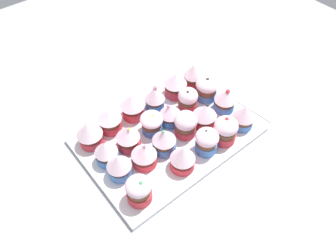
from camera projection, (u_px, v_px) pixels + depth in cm
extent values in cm
cube|color=#9E9EA3|center=(168.00, 140.00, 85.37)|extent=(180.00, 180.00, 3.00)
cube|color=silver|center=(168.00, 135.00, 83.75)|extent=(43.97, 30.56, 1.20)
cylinder|color=#D1333D|center=(193.00, 82.00, 94.12)|extent=(5.20, 5.20, 2.36)
cylinder|color=brown|center=(193.00, 77.00, 92.68)|extent=(4.88, 4.88, 1.37)
cone|color=silver|center=(194.00, 70.00, 90.65)|extent=(5.56, 5.56, 3.91)
cylinder|color=#D1333D|center=(175.00, 90.00, 91.57)|extent=(6.17, 6.17, 2.79)
cylinder|color=brown|center=(175.00, 85.00, 90.02)|extent=(5.63, 5.63, 1.26)
cone|color=silver|center=(176.00, 79.00, 88.22)|extent=(6.53, 6.53, 3.43)
cylinder|color=#477AC6|center=(155.00, 105.00, 88.10)|extent=(5.21, 5.21, 2.59)
cylinder|color=brown|center=(155.00, 100.00, 86.70)|extent=(4.73, 4.73, 1.05)
cone|color=silver|center=(155.00, 93.00, 84.77)|extent=(5.53, 5.53, 3.95)
sphere|color=pink|center=(155.00, 88.00, 83.58)|extent=(1.13, 1.13, 1.13)
cylinder|color=#D1333D|center=(133.00, 112.00, 86.22)|extent=(5.85, 5.85, 2.69)
cylinder|color=brown|center=(133.00, 107.00, 84.68)|extent=(5.16, 5.16, 1.32)
cone|color=silver|center=(132.00, 101.00, 82.86)|extent=(6.52, 6.52, 3.41)
cylinder|color=#D1333D|center=(111.00, 126.00, 83.31)|extent=(5.72, 5.72, 2.56)
cylinder|color=brown|center=(110.00, 121.00, 81.77)|extent=(5.33, 5.33, 1.45)
cone|color=silver|center=(109.00, 115.00, 80.06)|extent=(6.21, 6.21, 3.01)
cylinder|color=#D1333D|center=(91.00, 140.00, 80.36)|extent=(5.81, 5.81, 2.37)
cylinder|color=brown|center=(90.00, 136.00, 78.96)|extent=(5.28, 5.28, 1.28)
cone|color=silver|center=(88.00, 129.00, 76.96)|extent=(6.47, 6.47, 3.92)
cylinder|color=#477AC6|center=(206.00, 94.00, 90.94)|extent=(6.03, 6.03, 2.32)
cylinder|color=brown|center=(206.00, 89.00, 89.46)|extent=(5.57, 5.57, 1.54)
ellipsoid|color=silver|center=(207.00, 84.00, 88.00)|extent=(6.35, 6.35, 3.74)
sphere|color=#333338|center=(208.00, 79.00, 86.72)|extent=(1.01, 1.01, 1.01)
cylinder|color=#D1333D|center=(187.00, 105.00, 88.06)|extent=(5.21, 5.21, 2.52)
cylinder|color=brown|center=(188.00, 101.00, 86.68)|extent=(4.91, 4.91, 1.07)
ellipsoid|color=silver|center=(188.00, 96.00, 85.29)|extent=(5.38, 5.38, 4.21)
sphere|color=#333338|center=(188.00, 92.00, 83.40)|extent=(0.75, 0.75, 0.75)
cylinder|color=#477AC6|center=(170.00, 120.00, 84.88)|extent=(5.24, 5.24, 2.22)
cylinder|color=brown|center=(170.00, 115.00, 83.60)|extent=(4.78, 4.78, 1.12)
cone|color=silver|center=(170.00, 110.00, 81.96)|extent=(5.67, 5.67, 3.14)
sphere|color=pink|center=(168.00, 106.00, 80.83)|extent=(0.86, 0.86, 0.86)
cylinder|color=#477AC6|center=(152.00, 128.00, 82.97)|extent=(5.33, 5.33, 2.26)
cylinder|color=brown|center=(152.00, 124.00, 81.57)|extent=(5.07, 5.07, 1.39)
ellipsoid|color=silver|center=(152.00, 119.00, 80.31)|extent=(5.93, 5.93, 3.16)
sphere|color=#EAD64C|center=(153.00, 116.00, 79.17)|extent=(0.86, 0.86, 0.86)
cylinder|color=#D1333D|center=(129.00, 143.00, 79.74)|extent=(5.92, 5.92, 2.44)
cylinder|color=brown|center=(128.00, 139.00, 78.32)|extent=(5.34, 5.34, 1.24)
cone|color=silver|center=(127.00, 133.00, 76.49)|extent=(5.94, 5.94, 3.53)
sphere|color=#EAD64C|center=(129.00, 129.00, 75.03)|extent=(0.70, 0.70, 0.70)
cylinder|color=#477AC6|center=(108.00, 157.00, 77.07)|extent=(5.51, 5.51, 2.31)
cylinder|color=brown|center=(107.00, 153.00, 75.72)|extent=(4.91, 4.91, 1.20)
cone|color=silver|center=(105.00, 147.00, 73.91)|extent=(5.55, 5.55, 3.51)
sphere|color=red|center=(104.00, 142.00, 72.86)|extent=(0.66, 0.66, 0.66)
cylinder|color=#477AC6|center=(224.00, 106.00, 88.05)|extent=(5.76, 5.76, 2.33)
cylinder|color=brown|center=(225.00, 101.00, 86.71)|extent=(5.39, 5.39, 1.15)
cone|color=silver|center=(226.00, 95.00, 85.00)|extent=(5.84, 5.84, 3.28)
sphere|color=red|center=(228.00, 91.00, 83.88)|extent=(1.14, 1.14, 1.14)
cylinder|color=#D1333D|center=(204.00, 121.00, 84.47)|extent=(6.01, 6.01, 2.32)
cylinder|color=brown|center=(204.00, 117.00, 83.15)|extent=(5.49, 5.49, 1.12)
cone|color=silver|center=(205.00, 111.00, 81.35)|extent=(6.36, 6.36, 3.55)
sphere|color=#333338|center=(207.00, 105.00, 80.30)|extent=(0.73, 0.73, 0.73)
cylinder|color=#D1333D|center=(185.00, 130.00, 82.41)|extent=(5.52, 5.52, 2.40)
cylinder|color=brown|center=(186.00, 126.00, 80.97)|extent=(5.17, 5.17, 1.36)
ellipsoid|color=silver|center=(186.00, 121.00, 79.45)|extent=(5.95, 5.95, 4.30)
cylinder|color=#477AC6|center=(164.00, 146.00, 79.04)|extent=(5.78, 5.78, 2.56)
cylinder|color=brown|center=(164.00, 142.00, 77.56)|extent=(5.32, 5.32, 1.27)
cone|color=silver|center=(164.00, 135.00, 75.64)|extent=(5.83, 5.83, 3.72)
sphere|color=#4CB266|center=(163.00, 132.00, 74.12)|extent=(0.72, 0.72, 0.72)
cylinder|color=#D1333D|center=(145.00, 160.00, 76.61)|extent=(6.04, 6.04, 2.29)
cylinder|color=brown|center=(144.00, 156.00, 75.31)|extent=(5.65, 5.65, 1.09)
cone|color=silver|center=(144.00, 150.00, 73.52)|extent=(6.11, 6.11, 3.55)
sphere|color=pink|center=(145.00, 146.00, 72.17)|extent=(0.69, 0.69, 0.69)
cylinder|color=#477AC6|center=(120.00, 171.00, 74.42)|extent=(5.34, 5.34, 2.51)
cylinder|color=brown|center=(119.00, 167.00, 73.02)|extent=(4.85, 4.85, 1.13)
cone|color=silver|center=(118.00, 162.00, 71.20)|extent=(5.77, 5.77, 3.62)
cylinder|color=#477AC6|center=(242.00, 123.00, 84.16)|extent=(5.66, 5.66, 2.27)
cylinder|color=brown|center=(243.00, 118.00, 82.83)|extent=(5.40, 5.40, 1.16)
cone|color=silver|center=(245.00, 112.00, 80.97)|extent=(5.88, 5.88, 3.69)
cylinder|color=#D1333D|center=(224.00, 136.00, 81.01)|extent=(5.85, 5.85, 2.67)
cylinder|color=brown|center=(225.00, 131.00, 79.38)|extent=(5.43, 5.43, 1.56)
ellipsoid|color=silver|center=(226.00, 126.00, 77.86)|extent=(6.01, 6.01, 3.99)
sphere|color=red|center=(227.00, 119.00, 76.79)|extent=(1.09, 1.09, 1.09)
cylinder|color=#477AC6|center=(206.00, 146.00, 78.90)|extent=(5.44, 5.44, 2.77)
cylinder|color=brown|center=(207.00, 141.00, 77.36)|extent=(4.93, 4.93, 1.24)
ellipsoid|color=silver|center=(207.00, 137.00, 76.05)|extent=(5.78, 5.78, 3.62)
sphere|color=#333338|center=(206.00, 131.00, 75.04)|extent=(0.67, 0.67, 0.67)
cylinder|color=#D1333D|center=(182.00, 164.00, 75.93)|extent=(5.97, 5.97, 2.28)
cylinder|color=brown|center=(182.00, 160.00, 74.63)|extent=(5.28, 5.28, 1.10)
cone|color=silver|center=(183.00, 154.00, 72.69)|extent=(6.04, 6.04, 3.96)
cylinder|color=#D1333D|center=(140.00, 195.00, 70.45)|extent=(5.65, 5.65, 2.73)
cylinder|color=brown|center=(139.00, 190.00, 68.83)|extent=(5.07, 5.07, 1.47)
ellipsoid|color=silver|center=(138.00, 186.00, 67.43)|extent=(5.75, 5.75, 3.64)
sphere|color=#4CB266|center=(141.00, 183.00, 66.00)|extent=(0.95, 0.95, 0.95)
cube|color=white|center=(266.00, 98.00, 92.90)|extent=(15.03, 14.06, 0.60)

